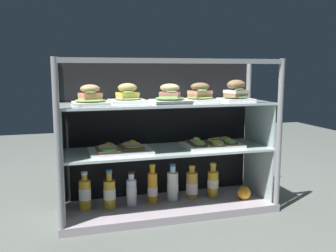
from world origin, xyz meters
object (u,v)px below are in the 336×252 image
object	(u,v)px
plated_roll_sandwich_right_of_center	(236,92)
juice_bottle_front_fourth	(192,185)
plated_roll_sandwich_far_left	(128,96)
juice_bottle_back_left	(109,193)
plated_roll_sandwich_left_of_center	(90,98)
juice_bottle_near_post	(173,186)
juice_bottle_front_left_end	(153,187)
juice_bottle_front_right_end	(85,194)
plated_roll_sandwich_center	(200,94)
orange_fruit_beside_bottles	(244,193)
open_sandwich_tray_left_of_center	(213,143)
juice_bottle_back_center	(213,183)
plated_roll_sandwich_near_right_corner	(170,97)
open_sandwich_tray_center	(120,149)
juice_bottle_back_right	(132,191)

from	to	relation	value
plated_roll_sandwich_right_of_center	juice_bottle_front_fourth	xyz separation A→B (m)	(-0.25, 0.05, -0.56)
plated_roll_sandwich_far_left	juice_bottle_back_left	world-z (taller)	plated_roll_sandwich_far_left
plated_roll_sandwich_left_of_center	juice_bottle_near_post	world-z (taller)	plated_roll_sandwich_left_of_center
juice_bottle_front_left_end	juice_bottle_front_fourth	size ratio (longest dim) A/B	1.14
juice_bottle_front_right_end	juice_bottle_front_left_end	distance (m)	0.39
juice_bottle_front_left_end	juice_bottle_near_post	xyz separation A→B (m)	(0.12, 0.00, -0.00)
juice_bottle_front_right_end	juice_bottle_near_post	distance (m)	0.51
plated_roll_sandwich_center	orange_fruit_beside_bottles	world-z (taller)	plated_roll_sandwich_center
open_sandwich_tray_left_of_center	juice_bottle_front_left_end	size ratio (longest dim) A/B	1.49
plated_roll_sandwich_far_left	juice_bottle_front_right_end	bearing A→B (deg)	-179.85
plated_roll_sandwich_left_of_center	juice_bottle_back_center	xyz separation A→B (m)	(0.72, 0.04, -0.54)
open_sandwich_tray_left_of_center	juice_bottle_front_fourth	size ratio (longest dim) A/B	1.70
juice_bottle_near_post	orange_fruit_beside_bottles	bearing A→B (deg)	-14.36
plated_roll_sandwich_far_left	plated_roll_sandwich_near_right_corner	xyz separation A→B (m)	(0.23, -0.06, -0.00)
juice_bottle_front_right_end	juice_bottle_near_post	xyz separation A→B (m)	(0.51, -0.00, 0.00)
open_sandwich_tray_left_of_center	juice_bottle_near_post	xyz separation A→B (m)	(-0.23, 0.05, -0.25)
open_sandwich_tray_center	plated_roll_sandwich_center	bearing A→B (deg)	5.46
plated_roll_sandwich_near_right_corner	open_sandwich_tray_left_of_center	distance (m)	0.39
plated_roll_sandwich_right_of_center	open_sandwich_tray_center	bearing A→B (deg)	-179.04
open_sandwich_tray_left_of_center	juice_bottle_front_left_end	xyz separation A→B (m)	(-0.35, 0.05, -0.25)
plated_roll_sandwich_right_of_center	juice_bottle_front_fourth	bearing A→B (deg)	168.04
juice_bottle_front_left_end	juice_bottle_front_fourth	world-z (taller)	juice_bottle_front_left_end
juice_bottle_back_left	juice_bottle_front_fourth	size ratio (longest dim) A/B	1.10
plated_roll_sandwich_right_of_center	juice_bottle_front_right_end	xyz separation A→B (m)	(-0.89, 0.05, -0.55)
juice_bottle_front_left_end	juice_bottle_back_center	distance (m)	0.38
juice_bottle_front_fourth	orange_fruit_beside_bottles	distance (m)	0.32
open_sandwich_tray_center	plated_roll_sandwich_left_of_center	bearing A→B (deg)	177.40
orange_fruit_beside_bottles	plated_roll_sandwich_right_of_center	bearing A→B (deg)	124.55
juice_bottle_back_left	plated_roll_sandwich_far_left	bearing A→B (deg)	10.73
plated_roll_sandwich_right_of_center	open_sandwich_tray_left_of_center	bearing A→B (deg)	-178.62
plated_roll_sandwich_far_left	juice_bottle_back_left	bearing A→B (deg)	-169.27
plated_roll_sandwich_center	juice_bottle_near_post	size ratio (longest dim) A/B	0.84
plated_roll_sandwich_center	open_sandwich_tray_center	size ratio (longest dim) A/B	0.55
juice_bottle_front_left_end	juice_bottle_back_center	bearing A→B (deg)	-1.26
open_sandwich_tray_left_of_center	juice_bottle_back_right	size ratio (longest dim) A/B	1.67
plated_roll_sandwich_left_of_center	plated_roll_sandwich_near_right_corner	xyz separation A→B (m)	(0.43, -0.01, -0.00)
juice_bottle_back_center	juice_bottle_front_fourth	bearing A→B (deg)	173.10
plated_roll_sandwich_center	juice_bottle_front_right_end	size ratio (longest dim) A/B	0.86
plated_roll_sandwich_near_right_corner	juice_bottle_near_post	bearing A→B (deg)	59.67
plated_roll_sandwich_far_left	juice_bottle_front_left_end	size ratio (longest dim) A/B	0.88
plated_roll_sandwich_near_right_corner	open_sandwich_tray_left_of_center	bearing A→B (deg)	2.42
juice_bottle_front_left_end	juice_bottle_near_post	size ratio (longest dim) A/B	1.04
juice_bottle_back_right	juice_bottle_front_fourth	world-z (taller)	juice_bottle_back_right
juice_bottle_near_post	juice_bottle_front_fourth	distance (m)	0.12
plated_roll_sandwich_right_of_center	juice_bottle_front_right_end	size ratio (longest dim) A/B	0.81
plated_roll_sandwich_right_of_center	open_sandwich_tray_left_of_center	size ratio (longest dim) A/B	0.51
plated_roll_sandwich_left_of_center	juice_bottle_back_left	world-z (taller)	plated_roll_sandwich_left_of_center
open_sandwich_tray_left_of_center	orange_fruit_beside_bottles	size ratio (longest dim) A/B	4.25
open_sandwich_tray_center	juice_bottle_front_fourth	size ratio (longest dim) A/B	1.70
plated_roll_sandwich_center	plated_roll_sandwich_right_of_center	distance (m)	0.22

